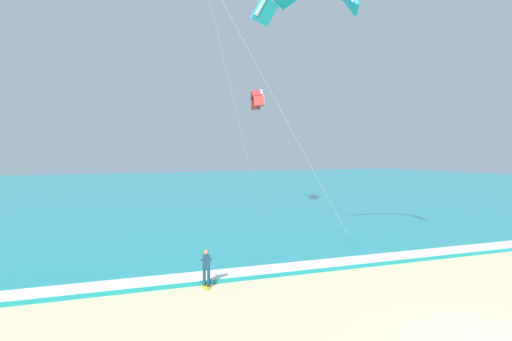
% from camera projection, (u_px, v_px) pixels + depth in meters
% --- Properties ---
extents(ground_plane, '(200.00, 200.00, 0.00)m').
position_uv_depth(ground_plane, '(483.00, 339.00, 19.24)').
color(ground_plane, beige).
extents(sea, '(200.00, 120.00, 0.20)m').
position_uv_depth(sea, '(88.00, 192.00, 83.06)').
color(sea, teal).
rests_on(sea, ground).
extents(surf_foam, '(200.00, 1.86, 0.04)m').
position_uv_depth(surf_foam, '(297.00, 266.00, 30.14)').
color(surf_foam, white).
rests_on(surf_foam, sea).
extents(surfboard, '(0.90, 1.47, 0.09)m').
position_uv_depth(surfboard, '(206.00, 286.00, 26.57)').
color(surfboard, yellow).
rests_on(surfboard, ground).
extents(kitesurfer, '(0.64, 0.63, 1.69)m').
position_uv_depth(kitesurfer, '(206.00, 266.00, 26.55)').
color(kitesurfer, '#143347').
rests_on(kitesurfer, ground).
extents(kite_distant, '(2.97, 5.40, 1.95)m').
position_uv_depth(kite_distant, '(257.00, 97.00, 60.95)').
color(kite_distant, red).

